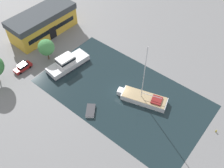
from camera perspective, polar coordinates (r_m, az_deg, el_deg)
ground_plane at (r=55.58m, az=2.24°, el=-2.05°), size 440.00×440.00×0.00m
water_canal at (r=55.58m, az=2.24°, el=-2.05°), size 21.14×37.39×0.01m
warehouse_building at (r=72.17m, az=-15.51°, el=13.35°), size 18.79×8.03×6.56m
quay_tree_near_building at (r=62.72m, az=-14.82°, el=8.09°), size 4.01×4.01×5.82m
parked_car at (r=63.66m, az=-19.71°, el=3.66°), size 4.48×1.75×1.61m
sailboat_moored at (r=54.06m, az=7.18°, el=-3.25°), size 6.04×11.16×14.93m
motor_cruiser at (r=61.36m, az=-10.15°, el=4.73°), size 10.99×5.06×3.27m
small_dinghy at (r=52.42m, az=-4.92°, el=-6.12°), size 3.77×3.42×0.55m
mooring_bollard at (r=53.58m, az=22.71°, el=-9.90°), size 0.27×0.27×0.56m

